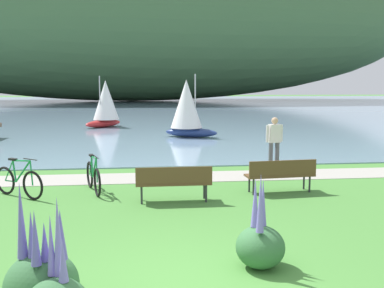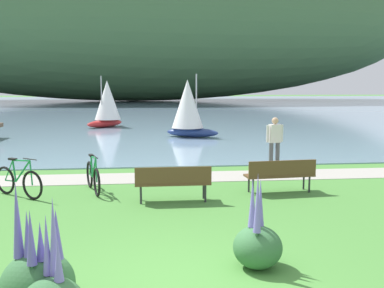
# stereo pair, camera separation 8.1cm
# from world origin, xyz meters

# --- Properties ---
(bay_water) EXTENTS (180.00, 80.00, 0.04)m
(bay_water) POSITION_xyz_m (0.00, 48.84, 0.02)
(bay_water) COLOR #7A99B2
(bay_water) RESTS_ON ground
(distant_hillside) EXTENTS (93.36, 28.00, 25.40)m
(distant_hillside) POSITION_xyz_m (-2.38, 65.60, 12.74)
(distant_hillside) COLOR #42663D
(distant_hillside) RESTS_ON bay_water
(shoreline_path) EXTENTS (60.00, 1.50, 0.01)m
(shoreline_path) POSITION_xyz_m (0.00, 7.27, 0.01)
(shoreline_path) COLOR #A39E93
(shoreline_path) RESTS_ON ground
(park_bench_near_camera) EXTENTS (1.80, 0.49, 0.88)m
(park_bench_near_camera) POSITION_xyz_m (0.18, 4.49, 0.52)
(park_bench_near_camera) COLOR brown
(park_bench_near_camera) RESTS_ON ground
(park_bench_further_along) EXTENTS (1.83, 0.63, 0.88)m
(park_bench_further_along) POSITION_xyz_m (2.99, 5.09, 0.52)
(park_bench_further_along) COLOR brown
(park_bench_further_along) RESTS_ON ground
(bicycle_leaning_near_bench) EXTENTS (0.57, 1.71, 1.01)m
(bicycle_leaning_near_bench) POSITION_xyz_m (-1.83, 5.71, 0.40)
(bicycle_leaning_near_bench) COLOR black
(bicycle_leaning_near_bench) RESTS_ON ground
(bicycle_beside_path) EXTENTS (1.44, 1.13, 1.01)m
(bicycle_beside_path) POSITION_xyz_m (-3.61, 5.38, 0.40)
(bicycle_beside_path) COLOR black
(bicycle_beside_path) RESTS_ON ground
(person_at_shoreline) EXTENTS (0.60, 0.30, 1.71)m
(person_at_shoreline) POSITION_xyz_m (3.77, 8.29, 0.98)
(person_at_shoreline) COLOR #4C4C51
(person_at_shoreline) RESTS_ON ground
(echium_bush_closest_to_camera) EXTENTS (0.88, 0.88, 1.70)m
(echium_bush_closest_to_camera) POSITION_xyz_m (-1.75, -0.57, 0.46)
(echium_bush_closest_to_camera) COLOR #386B3D
(echium_bush_closest_to_camera) RESTS_ON ground
(echium_bush_mid_cluster) EXTENTS (0.76, 0.76, 1.53)m
(echium_bush_mid_cluster) POSITION_xyz_m (1.24, 0.59, 0.40)
(echium_bush_mid_cluster) COLOR #386B3D
(echium_bush_mid_cluster) RESTS_ON ground
(sailboat_nearest_to_shore) EXTENTS (2.86, 2.15, 3.25)m
(sailboat_nearest_to_shore) POSITION_xyz_m (1.73, 16.97, 1.57)
(sailboat_nearest_to_shore) COLOR navy
(sailboat_nearest_to_shore) RESTS_ON bay_water
(sailboat_mid_bay) EXTENTS (2.58, 2.60, 3.25)m
(sailboat_mid_bay) POSITION_xyz_m (-2.92, 22.82, 1.57)
(sailboat_mid_bay) COLOR #B22323
(sailboat_mid_bay) RESTS_ON bay_water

